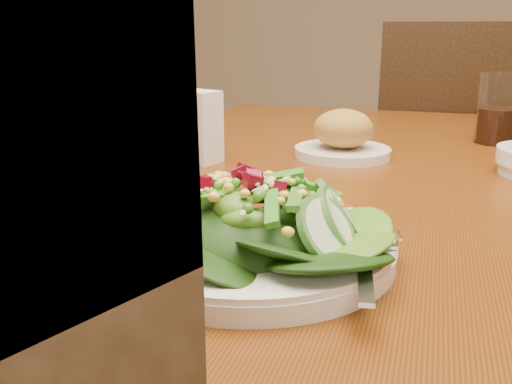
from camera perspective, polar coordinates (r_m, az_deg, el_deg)
dining_table at (r=0.92m, az=11.23°, el=-4.34°), size 0.90×1.40×0.75m
chair_far at (r=1.78m, az=18.81°, el=0.82°), size 0.47×0.48×0.98m
salad_plate at (r=0.55m, az=0.35°, el=-3.67°), size 0.29×0.28×0.08m
bread_plate at (r=1.00m, az=8.70°, el=5.40°), size 0.17×0.17×0.08m
drinking_glass at (r=1.19m, az=22.98°, el=7.23°), size 0.08×0.08×0.13m
napkin_holder at (r=0.96m, az=-6.27°, el=6.78°), size 0.10×0.08×0.12m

